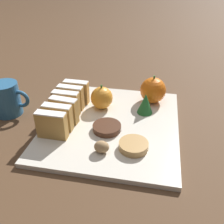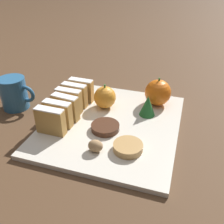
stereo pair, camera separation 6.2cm
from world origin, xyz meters
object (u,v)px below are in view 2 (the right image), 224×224
at_px(orange_near, 105,97).
at_px(walnut, 94,145).
at_px(coffee_mug, 14,93).
at_px(chocolate_cookie, 105,127).
at_px(orange_far, 158,93).

bearing_deg(orange_near, walnut, -78.54).
height_order(walnut, coffee_mug, coffee_mug).
xyz_separation_m(orange_near, coffee_mug, (-0.25, -0.06, 0.00)).
relative_size(orange_near, coffee_mug, 0.66).
relative_size(orange_near, walnut, 2.11).
distance_m(orange_near, chocolate_cookie, 0.11).
relative_size(orange_near, chocolate_cookie, 1.00).
height_order(orange_near, orange_far, orange_far).
height_order(orange_near, coffee_mug, coffee_mug).
distance_m(chocolate_cookie, coffee_mug, 0.29).
bearing_deg(orange_far, walnut, -112.04).
bearing_deg(chocolate_cookie, orange_far, 58.51).
xyz_separation_m(orange_far, coffee_mug, (-0.38, -0.12, -0.00)).
bearing_deg(orange_far, orange_near, -155.91).
relative_size(orange_far, chocolate_cookie, 1.17).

